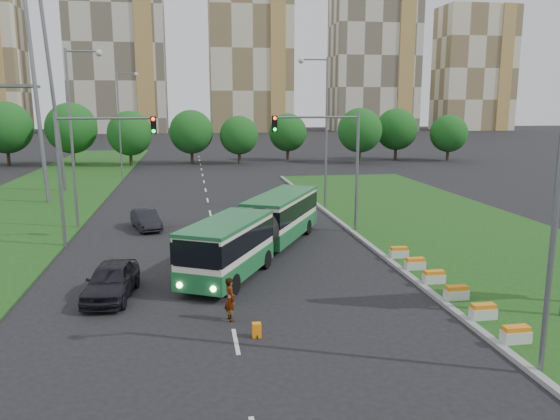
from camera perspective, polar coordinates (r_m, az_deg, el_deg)
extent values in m
plane|color=black|center=(26.17, 0.86, -7.73)|extent=(360.00, 360.00, 0.00)
cube|color=#1A4513|center=(37.71, 18.44, -2.35)|extent=(14.00, 60.00, 0.15)
cube|color=gray|center=(35.04, 8.31, -2.86)|extent=(0.30, 60.00, 0.18)
cube|color=#1A4513|center=(51.90, -24.40, 0.72)|extent=(12.00, 110.00, 0.10)
cylinder|color=slate|center=(36.32, 8.05, 3.91)|extent=(0.20, 0.20, 8.00)
cylinder|color=slate|center=(35.34, 3.89, 9.66)|extent=(5.50, 0.14, 0.14)
cube|color=black|center=(34.82, -0.58, 9.00)|extent=(0.32, 0.32, 1.00)
cylinder|color=slate|center=(34.52, -22.00, 2.86)|extent=(0.20, 0.20, 8.00)
cylinder|color=slate|center=(33.75, -17.83, 9.11)|extent=(5.50, 0.14, 0.14)
cube|color=black|center=(33.48, -13.08, 8.65)|extent=(0.32, 0.32, 1.00)
cube|color=beige|center=(176.48, -16.70, 16.24)|extent=(28.00, 15.00, 52.00)
cube|color=beige|center=(176.26, -3.13, 16.34)|extent=(25.00, 15.00, 50.00)
cube|color=beige|center=(184.86, 9.77, 15.49)|extent=(27.00, 15.00, 47.00)
cube|color=beige|center=(198.65, 19.61, 13.69)|extent=(24.00, 14.00, 40.00)
cube|color=silver|center=(26.11, -1.57, -4.00)|extent=(2.36, 6.50, 2.54)
cube|color=silver|center=(34.18, -3.47, -0.43)|extent=(2.36, 7.92, 2.54)
cylinder|color=black|center=(29.80, -2.57, -2.21)|extent=(2.36, 1.18, 2.36)
cube|color=#1C6233|center=(26.34, -1.56, -5.78)|extent=(2.43, 6.55, 0.90)
cube|color=#1C6233|center=(34.36, -3.46, -1.82)|extent=(2.43, 7.96, 0.90)
cube|color=black|center=(26.01, -1.57, -3.09)|extent=(2.43, 6.55, 0.99)
cube|color=black|center=(34.10, -3.48, 0.27)|extent=(2.43, 7.96, 0.99)
imported|color=black|center=(25.29, -17.21, -7.03)|extent=(2.35, 4.81, 1.58)
imported|color=black|center=(38.37, -13.82, -0.97)|extent=(2.49, 4.27, 1.33)
imported|color=gray|center=(21.77, -5.24, -9.27)|extent=(0.57, 0.72, 1.75)
cube|color=orange|center=(20.44, -2.45, -12.43)|extent=(0.32, 0.27, 0.55)
cylinder|color=black|center=(20.40, -2.40, -13.12)|extent=(0.04, 0.13, 0.13)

